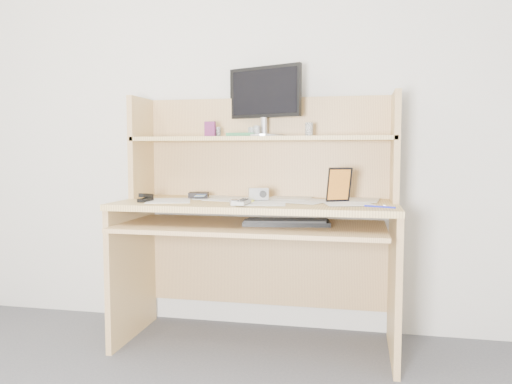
% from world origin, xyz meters
% --- Properties ---
extents(back_wall, '(3.60, 0.04, 2.50)m').
position_xyz_m(back_wall, '(0.00, 1.80, 1.25)').
color(back_wall, beige).
rests_on(back_wall, floor).
extents(desk, '(1.40, 0.70, 1.30)m').
position_xyz_m(desk, '(0.00, 1.56, 0.69)').
color(desk, '#D9B96F').
rests_on(desk, floor).
extents(paper_clutter, '(1.32, 0.54, 0.01)m').
position_xyz_m(paper_clutter, '(0.00, 1.48, 0.75)').
color(paper_clutter, white).
rests_on(paper_clutter, desk).
extents(keyboard, '(0.43, 0.20, 0.03)m').
position_xyz_m(keyboard, '(0.17, 1.37, 0.66)').
color(keyboard, black).
rests_on(keyboard, desk).
extents(tv_remote, '(0.05, 0.16, 0.02)m').
position_xyz_m(tv_remote, '(-0.03, 1.30, 0.76)').
color(tv_remote, '#A1A29D').
rests_on(tv_remote, paper_clutter).
extents(flip_phone, '(0.07, 0.10, 0.02)m').
position_xyz_m(flip_phone, '(-0.06, 1.29, 0.77)').
color(flip_phone, silver).
rests_on(flip_phone, paper_clutter).
extents(stapler, '(0.04, 0.12, 0.04)m').
position_xyz_m(stapler, '(-0.55, 1.36, 0.77)').
color(stapler, black).
rests_on(stapler, paper_clutter).
extents(wallet, '(0.12, 0.10, 0.03)m').
position_xyz_m(wallet, '(-0.34, 1.59, 0.77)').
color(wallet, black).
rests_on(wallet, paper_clutter).
extents(sticky_note_pad, '(0.07, 0.07, 0.01)m').
position_xyz_m(sticky_note_pad, '(-0.04, 1.44, 0.75)').
color(sticky_note_pad, gold).
rests_on(sticky_note_pad, desk).
extents(digital_camera, '(0.11, 0.07, 0.06)m').
position_xyz_m(digital_camera, '(0.00, 1.51, 0.79)').
color(digital_camera, '#B3B3B6').
rests_on(digital_camera, paper_clutter).
extents(game_case, '(0.11, 0.07, 0.17)m').
position_xyz_m(game_case, '(0.41, 1.49, 0.84)').
color(game_case, black).
rests_on(game_case, paper_clutter).
extents(blue_pen, '(0.13, 0.07, 0.01)m').
position_xyz_m(blue_pen, '(0.60, 1.26, 0.76)').
color(blue_pen, '#171DAC').
rests_on(blue_pen, paper_clutter).
extents(card_box, '(0.06, 0.03, 0.08)m').
position_xyz_m(card_box, '(-0.28, 1.61, 1.12)').
color(card_box, '#A51F16').
rests_on(card_box, desk).
extents(shelf_book, '(0.15, 0.21, 0.02)m').
position_xyz_m(shelf_book, '(-0.11, 1.67, 1.09)').
color(shelf_book, '#2E734F').
rests_on(shelf_book, desk).
extents(chip_stack_a, '(0.05, 0.05, 0.05)m').
position_xyz_m(chip_stack_a, '(-0.26, 1.66, 1.11)').
color(chip_stack_a, black).
rests_on(chip_stack_a, desk).
extents(chip_stack_b, '(0.04, 0.04, 0.06)m').
position_xyz_m(chip_stack_b, '(-0.03, 1.65, 1.11)').
color(chip_stack_b, white).
rests_on(chip_stack_b, desk).
extents(chip_stack_c, '(0.05, 0.05, 0.05)m').
position_xyz_m(chip_stack_c, '(-0.06, 1.66, 1.11)').
color(chip_stack_c, black).
rests_on(chip_stack_c, desk).
extents(chip_stack_d, '(0.04, 0.04, 0.07)m').
position_xyz_m(chip_stack_d, '(0.25, 1.64, 1.12)').
color(chip_stack_d, silver).
rests_on(chip_stack_d, desk).
extents(monitor, '(0.42, 0.23, 0.38)m').
position_xyz_m(monitor, '(0.00, 1.69, 1.28)').
color(monitor, '#B7B7BD').
rests_on(monitor, desk).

